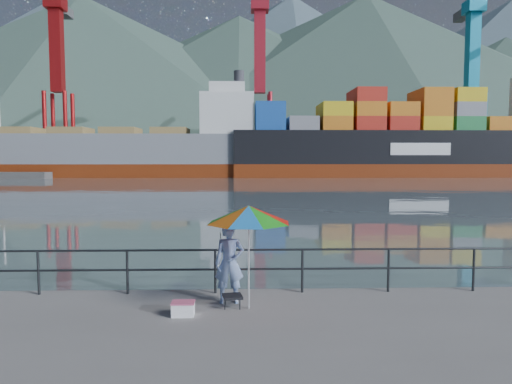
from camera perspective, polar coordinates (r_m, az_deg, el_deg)
The scene contains 13 objects.
harbor_water at distance 138.63m, azimuth -2.30°, elevation 3.05°, with size 500.00×280.00×0.00m, color #526368.
far_dock at distance 101.97m, azimuth 3.09°, elevation 2.59°, with size 200.00×40.00×0.40m, color #514F4C.
guardrail at distance 10.73m, azimuth -10.52°, elevation -9.68°, with size 22.00×0.06×1.03m.
mountains at distance 221.88m, azimuth 8.25°, elevation 12.70°, with size 600.00×332.80×80.00m.
port_cranes at distance 97.98m, azimuth 16.18°, elevation 11.73°, with size 116.00×28.00×38.40m.
container_stacks at distance 107.42m, azimuth 15.79°, elevation 3.91°, with size 58.00×8.40×7.80m.
fisherman at distance 9.86m, azimuth -3.34°, elevation -8.85°, with size 0.62×0.41×1.71m, color #1B4C99.
beach_umbrella at distance 9.26m, azimuth -0.93°, elevation -2.83°, with size 2.20×2.20×2.13m.
folding_stool at distance 9.74m, azimuth -2.95°, elevation -13.43°, with size 0.45×0.45×0.26m.
cooler_bag at distance 9.36m, azimuth -9.10°, elevation -14.29°, with size 0.44×0.29×0.25m, color white.
fishing_rod at distance 11.17m, azimuth -4.18°, elevation -11.82°, with size 0.02×0.02×1.93m, color black.
bulk_carrier at distance 81.81m, azimuth -14.09°, elevation 4.91°, with size 52.81×9.14×14.50m.
container_ship at distance 85.58m, azimuth 19.67°, elevation 5.90°, with size 61.63×10.27×18.10m.
Camera 1 is at (1.64, -8.58, 3.11)m, focal length 32.00 mm.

